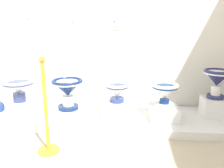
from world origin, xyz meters
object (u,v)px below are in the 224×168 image
antique_toilet_squat_floral (19,88)px  antique_toilet_broad_patterned (165,92)px  antique_toilet_rightmost (217,79)px  info_placard_first (31,22)px  stanchion_post_near_left (47,122)px  plinth_block_tall_cobalt (69,112)px  plinth_block_pale_glazed (117,111)px  plinth_block_squat_floral (21,109)px  plinth_block_broad_patterned (164,112)px  antique_toilet_pale_glazed (117,93)px  info_placard_second (75,25)px  info_placard_third (117,25)px  antique_toilet_tall_cobalt (68,89)px  plinth_block_rightmost (214,107)px

antique_toilet_squat_floral → antique_toilet_broad_patterned: 2.00m
antique_toilet_rightmost → antique_toilet_broad_patterned: bearing=-166.7°
antique_toilet_rightmost → info_placard_first: bearing=171.9°
info_placard_first → stanchion_post_near_left: bearing=-62.8°
antique_toilet_squat_floral → antique_toilet_broad_patterned: bearing=-0.6°
plinth_block_tall_cobalt → plinth_block_pale_glazed: (0.68, 0.01, 0.03)m
plinth_block_squat_floral → plinth_block_tall_cobalt: 0.69m
plinth_block_broad_patterned → antique_toilet_pale_glazed: bearing=176.6°
info_placard_second → info_placard_third: (0.64, 0.00, 0.00)m
antique_toilet_pale_glazed → antique_toilet_tall_cobalt: bearing=-179.1°
plinth_block_pale_glazed → info_placard_third: info_placard_third is taller
plinth_block_tall_cobalt → stanchion_post_near_left: stanchion_post_near_left is taller
info_placard_first → info_placard_third: (1.32, 0.00, -0.04)m
antique_toilet_rightmost → info_placard_second: (-2.00, 0.38, 0.70)m
plinth_block_squat_floral → plinth_block_broad_patterned: size_ratio=0.91×
plinth_block_tall_cobalt → plinth_block_pale_glazed: 0.68m
plinth_block_rightmost → plinth_block_squat_floral: bearing=-177.0°
plinth_block_broad_patterned → stanchion_post_near_left: (-1.30, -0.77, 0.14)m
antique_toilet_broad_patterned → info_placard_second: (-1.30, 0.55, 0.85)m
plinth_block_tall_cobalt → plinth_block_pale_glazed: plinth_block_pale_glazed is taller
antique_toilet_tall_cobalt → plinth_block_broad_patterned: size_ratio=1.09×
antique_toilet_squat_floral → plinth_block_rightmost: 2.71m
antique_toilet_rightmost → stanchion_post_near_left: (-2.00, -0.93, -0.30)m
antique_toilet_rightmost → plinth_block_tall_cobalt: bearing=-176.1°
stanchion_post_near_left → plinth_block_pale_glazed: bearing=49.8°
antique_toilet_pale_glazed → plinth_block_broad_patterned: size_ratio=0.83×
plinth_block_broad_patterned → antique_toilet_broad_patterned: antique_toilet_broad_patterned is taller
info_placard_first → stanchion_post_near_left: 1.80m
antique_toilet_squat_floral → antique_toilet_pale_glazed: antique_toilet_squat_floral is taller
plinth_block_squat_floral → antique_toilet_broad_patterned: 2.02m
info_placard_second → stanchion_post_near_left: 1.64m
info_placard_first → info_placard_third: bearing=0.0°
plinth_block_squat_floral → antique_toilet_squat_floral: antique_toilet_squat_floral is taller
antique_toilet_squat_floral → plinth_block_pale_glazed: 1.40m
plinth_block_pale_glazed → antique_toilet_rightmost: (1.32, 0.13, 0.46)m
antique_toilet_tall_cobalt → plinth_block_broad_patterned: (1.30, -0.03, -0.28)m
plinth_block_broad_patterned → stanchion_post_near_left: 1.52m
antique_toilet_pale_glazed → info_placard_third: 1.03m
antique_toilet_squat_floral → plinth_block_rightmost: (2.70, 0.14, -0.23)m
antique_toilet_squat_floral → stanchion_post_near_left: size_ratio=0.41×
antique_toilet_tall_cobalt → antique_toilet_broad_patterned: bearing=-1.2°
plinth_block_squat_floral → antique_toilet_squat_floral: size_ratio=0.84×
antique_toilet_tall_cobalt → plinth_block_pale_glazed: size_ratio=1.05×
plinth_block_broad_patterned → plinth_block_squat_floral: bearing=179.4°
plinth_block_pale_glazed → stanchion_post_near_left: size_ratio=0.39×
antique_toilet_squat_floral → antique_toilet_broad_patterned: size_ratio=1.21×
plinth_block_broad_patterned → antique_toilet_broad_patterned: (0.00, 0.00, 0.29)m
antique_toilet_squat_floral → info_placard_third: info_placard_third is taller
plinth_block_pale_glazed → info_placard_first: (-1.35, 0.51, 1.20)m
antique_toilet_squat_floral → stanchion_post_near_left: (0.69, -0.79, -0.13)m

